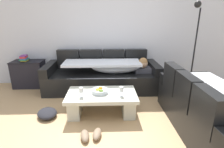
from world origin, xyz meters
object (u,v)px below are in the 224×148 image
fruit_bowl (100,91)px  wine_glass_near_left (81,90)px  open_magazine (117,92)px  book_stack_on_cabinet (24,58)px  couch_near_window (208,111)px  side_cabinet (29,74)px  coffee_table (102,101)px  wine_glass_near_right (121,90)px  couch_along_wall (104,76)px  crumpled_garment (47,113)px  pair_of_shoes (91,135)px  floor_lamp (194,42)px

fruit_bowl → wine_glass_near_left: (-0.30, -0.14, 0.08)m
open_magazine → book_stack_on_cabinet: bearing=157.4°
couch_near_window → side_cabinet: size_ratio=2.71×
couch_near_window → coffee_table: 1.67m
wine_glass_near_right → couch_along_wall: bearing=103.0°
coffee_table → wine_glass_near_left: size_ratio=7.23×
side_cabinet → crumpled_garment: side_cabinet is taller
fruit_bowl → pair_of_shoes: (-0.11, -0.69, -0.38)m
couch_near_window → crumpled_garment: couch_near_window is taller
wine_glass_near_right → open_magazine: 0.20m
couch_near_window → side_cabinet: bearing=60.2°
book_stack_on_cabinet → pair_of_shoes: size_ratio=0.67×
couch_along_wall → book_stack_on_cabinet: couch_along_wall is taller
fruit_bowl → floor_lamp: size_ratio=0.14×
fruit_bowl → crumpled_garment: fruit_bowl is taller
floor_lamp → crumpled_garment: 3.36m
wine_glass_near_left → crumpled_garment: 0.75m
fruit_bowl → wine_glass_near_right: size_ratio=1.69×
side_cabinet → floor_lamp: bearing=-4.2°
wine_glass_near_right → book_stack_on_cabinet: book_stack_on_cabinet is taller
pair_of_shoes → side_cabinet: bearing=129.0°
side_cabinet → wine_glass_near_right: bearing=-34.8°
floor_lamp → pair_of_shoes: floor_lamp is taller
couch_near_window → book_stack_on_cabinet: bearing=60.7°
crumpled_garment → book_stack_on_cabinet: bearing=122.5°
couch_along_wall → side_cabinet: (-1.82, 0.22, -0.01)m
couch_along_wall → wine_glass_near_right: (0.29, -1.24, 0.17)m
couch_near_window → fruit_bowl: 1.70m
fruit_bowl → crumpled_garment: (-0.91, -0.09, -0.36)m
wine_glass_near_left → pair_of_shoes: (0.18, -0.55, -0.45)m
wine_glass_near_right → coffee_table: bearing=158.7°
floor_lamp → fruit_bowl: bearing=-153.1°
couch_along_wall → coffee_table: 1.12m
coffee_table → wine_glass_near_right: wine_glass_near_right is taller
coffee_table → floor_lamp: 2.46m
coffee_table → side_cabinet: size_ratio=1.67×
couch_along_wall → crumpled_garment: bearing=-129.2°
fruit_bowl → couch_along_wall: bearing=86.3°
fruit_bowl → pair_of_shoes: bearing=-99.5°
fruit_bowl → side_cabinet: size_ratio=0.39×
side_cabinet → book_stack_on_cabinet: 0.39m
book_stack_on_cabinet → pair_of_shoes: book_stack_on_cabinet is taller
couch_near_window → wine_glass_near_left: size_ratio=11.75×
floor_lamp → pair_of_shoes: 2.99m
couch_near_window → open_magazine: 1.43m
coffee_table → side_cabinet: side_cabinet is taller
coffee_table → wine_glass_near_right: size_ratio=7.23×
couch_along_wall → book_stack_on_cabinet: bearing=173.3°
coffee_table → open_magazine: size_ratio=4.29×
wine_glass_near_right → open_magazine: wine_glass_near_right is taller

